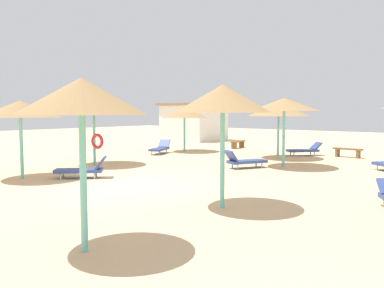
{
  "coord_description": "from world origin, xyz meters",
  "views": [
    {
      "loc": [
        9.62,
        -8.7,
        2.45
      ],
      "look_at": [
        0.0,
        3.0,
        1.2
      ],
      "focal_mm": 37.37,
      "sensor_mm": 36.0,
      "label": 1
    }
  ],
  "objects_px": {
    "beach_cabana": "(194,122)",
    "parasol_8": "(223,99)",
    "parasol_1": "(284,105)",
    "bench_0": "(238,143)",
    "parasol_5": "(20,109)",
    "lounger_5": "(82,169)",
    "parasol_4": "(184,113)",
    "lounger_1": "(244,161)",
    "bench_1": "(348,151)",
    "lounger_3": "(305,150)",
    "lounger_4": "(160,148)",
    "parasol_7": "(81,97)",
    "parasol_6": "(94,108)",
    "parasol_3": "(279,110)"
  },
  "relations": [
    {
      "from": "lounger_1",
      "to": "bench_0",
      "type": "distance_m",
      "value": 9.39
    },
    {
      "from": "parasol_5",
      "to": "bench_0",
      "type": "bearing_deg",
      "value": 91.97
    },
    {
      "from": "parasol_3",
      "to": "parasol_7",
      "type": "distance_m",
      "value": 15.31
    },
    {
      "from": "bench_0",
      "to": "bench_1",
      "type": "relative_size",
      "value": 1.01
    },
    {
      "from": "parasol_3",
      "to": "lounger_5",
      "type": "distance_m",
      "value": 10.77
    },
    {
      "from": "parasol_1",
      "to": "bench_0",
      "type": "height_order",
      "value": "parasol_1"
    },
    {
      "from": "parasol_3",
      "to": "lounger_3",
      "type": "height_order",
      "value": "parasol_3"
    },
    {
      "from": "bench_0",
      "to": "beach_cabana",
      "type": "xyz_separation_m",
      "value": [
        -6.85,
        3.77,
        1.22
      ]
    },
    {
      "from": "beach_cabana",
      "to": "parasol_5",
      "type": "bearing_deg",
      "value": -68.7
    },
    {
      "from": "lounger_4",
      "to": "parasol_1",
      "type": "bearing_deg",
      "value": -4.12
    },
    {
      "from": "lounger_3",
      "to": "parasol_8",
      "type": "bearing_deg",
      "value": -75.16
    },
    {
      "from": "parasol_4",
      "to": "parasol_7",
      "type": "relative_size",
      "value": 0.95
    },
    {
      "from": "parasol_4",
      "to": "bench_1",
      "type": "xyz_separation_m",
      "value": [
        8.7,
        3.17,
        -2.01
      ]
    },
    {
      "from": "lounger_5",
      "to": "bench_0",
      "type": "distance_m",
      "value": 13.84
    },
    {
      "from": "parasol_1",
      "to": "parasol_8",
      "type": "relative_size",
      "value": 0.98
    },
    {
      "from": "parasol_4",
      "to": "parasol_8",
      "type": "distance_m",
      "value": 14.24
    },
    {
      "from": "parasol_8",
      "to": "beach_cabana",
      "type": "height_order",
      "value": "parasol_8"
    },
    {
      "from": "parasol_4",
      "to": "lounger_1",
      "type": "bearing_deg",
      "value": -29.73
    },
    {
      "from": "parasol_7",
      "to": "bench_1",
      "type": "height_order",
      "value": "parasol_7"
    },
    {
      "from": "parasol_5",
      "to": "lounger_3",
      "type": "xyz_separation_m",
      "value": [
        4.77,
        13.73,
        -2.2
      ]
    },
    {
      "from": "parasol_8",
      "to": "bench_1",
      "type": "bearing_deg",
      "value": 95.35
    },
    {
      "from": "parasol_8",
      "to": "parasol_3",
      "type": "bearing_deg",
      "value": 110.33
    },
    {
      "from": "parasol_1",
      "to": "bench_1",
      "type": "height_order",
      "value": "parasol_1"
    },
    {
      "from": "parasol_8",
      "to": "beach_cabana",
      "type": "xyz_separation_m",
      "value": [
        -15.51,
        17.9,
        -1.18
      ]
    },
    {
      "from": "lounger_5",
      "to": "beach_cabana",
      "type": "xyz_separation_m",
      "value": [
        -8.96,
        17.45,
        1.24
      ]
    },
    {
      "from": "parasol_3",
      "to": "bench_1",
      "type": "xyz_separation_m",
      "value": [
        2.7,
        2.68,
        -2.18
      ]
    },
    {
      "from": "lounger_4",
      "to": "bench_0",
      "type": "height_order",
      "value": "lounger_4"
    },
    {
      "from": "parasol_5",
      "to": "lounger_4",
      "type": "height_order",
      "value": "parasol_5"
    },
    {
      "from": "parasol_1",
      "to": "parasol_8",
      "type": "height_order",
      "value": "parasol_8"
    },
    {
      "from": "parasol_5",
      "to": "bench_0",
      "type": "relative_size",
      "value": 1.88
    },
    {
      "from": "lounger_1",
      "to": "bench_1",
      "type": "relative_size",
      "value": 1.27
    },
    {
      "from": "parasol_5",
      "to": "lounger_1",
      "type": "relative_size",
      "value": 1.49
    },
    {
      "from": "parasol_6",
      "to": "bench_0",
      "type": "relative_size",
      "value": 1.99
    },
    {
      "from": "parasol_5",
      "to": "lounger_5",
      "type": "xyz_separation_m",
      "value": [
        1.59,
        1.46,
        -2.19
      ]
    },
    {
      "from": "lounger_1",
      "to": "lounger_4",
      "type": "bearing_deg",
      "value": 164.19
    },
    {
      "from": "parasol_1",
      "to": "lounger_1",
      "type": "relative_size",
      "value": 1.57
    },
    {
      "from": "beach_cabana",
      "to": "lounger_5",
      "type": "bearing_deg",
      "value": -62.81
    },
    {
      "from": "lounger_3",
      "to": "lounger_5",
      "type": "bearing_deg",
      "value": -104.53
    },
    {
      "from": "bench_1",
      "to": "beach_cabana",
      "type": "xyz_separation_m",
      "value": [
        -14.26,
        4.55,
        1.22
      ]
    },
    {
      "from": "parasol_7",
      "to": "parasol_8",
      "type": "bearing_deg",
      "value": 89.69
    },
    {
      "from": "bench_1",
      "to": "beach_cabana",
      "type": "bearing_deg",
      "value": 162.32
    },
    {
      "from": "beach_cabana",
      "to": "parasol_8",
      "type": "bearing_deg",
      "value": -49.09
    },
    {
      "from": "bench_0",
      "to": "beach_cabana",
      "type": "height_order",
      "value": "beach_cabana"
    },
    {
      "from": "lounger_4",
      "to": "bench_1",
      "type": "relative_size",
      "value": 1.29
    },
    {
      "from": "lounger_1",
      "to": "bench_0",
      "type": "relative_size",
      "value": 1.26
    },
    {
      "from": "parasol_3",
      "to": "parasol_8",
      "type": "distance_m",
      "value": 11.38
    },
    {
      "from": "lounger_5",
      "to": "bench_1",
      "type": "height_order",
      "value": "lounger_5"
    },
    {
      "from": "lounger_1",
      "to": "lounger_3",
      "type": "xyz_separation_m",
      "value": [
        -0.04,
        6.32,
        -0.01
      ]
    },
    {
      "from": "parasol_7",
      "to": "lounger_4",
      "type": "bearing_deg",
      "value": 129.3
    },
    {
      "from": "parasol_6",
      "to": "lounger_4",
      "type": "height_order",
      "value": "parasol_6"
    }
  ]
}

